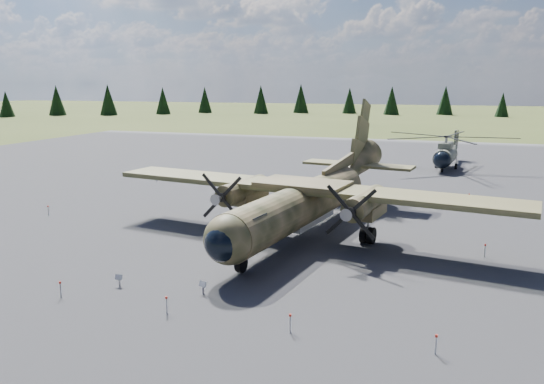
% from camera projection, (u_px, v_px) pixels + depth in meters
% --- Properties ---
extents(ground, '(500.00, 500.00, 0.00)m').
position_uv_depth(ground, '(237.00, 234.00, 37.87)').
color(ground, '#545C29').
rests_on(ground, ground).
extents(apron, '(120.00, 120.00, 0.04)m').
position_uv_depth(apron, '(280.00, 204.00, 47.16)').
color(apron, slate).
rests_on(apron, ground).
extents(transport_plane, '(29.72, 26.79, 9.78)m').
position_uv_depth(transport_plane, '(309.00, 194.00, 37.64)').
color(transport_plane, '#34381E').
rests_on(transport_plane, ground).
extents(helicopter_near, '(18.55, 20.60, 4.27)m').
position_uv_depth(helicopter_near, '(446.00, 145.00, 65.69)').
color(helicopter_near, gray).
rests_on(helicopter_near, ground).
extents(info_placard_left, '(0.42, 0.22, 0.64)m').
position_uv_depth(info_placard_left, '(119.00, 278.00, 28.01)').
color(info_placard_left, gray).
rests_on(info_placard_left, ground).
extents(info_placard_right, '(0.48, 0.32, 0.69)m').
position_uv_depth(info_placard_right, '(203.00, 285.00, 26.94)').
color(info_placard_right, gray).
rests_on(info_placard_right, ground).
extents(barrier_fence, '(33.12, 29.62, 0.85)m').
position_uv_depth(barrier_fence, '(230.00, 227.00, 37.84)').
color(barrier_fence, silver).
rests_on(barrier_fence, ground).
extents(treeline, '(322.43, 328.18, 10.98)m').
position_uv_depth(treeline, '(245.00, 153.00, 44.78)').
color(treeline, black).
rests_on(treeline, ground).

